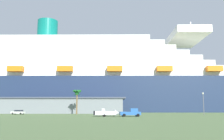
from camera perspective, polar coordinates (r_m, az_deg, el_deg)
ground_plane at (r=114.75m, az=3.50°, el=-9.85°), size 600.00×600.00×0.00m
cruise_ship at (r=147.28m, az=-5.41°, el=-2.74°), size 224.13×41.39×59.68m
terminal_building at (r=115.46m, az=-12.77°, el=-7.97°), size 62.52×27.65×6.70m
pickup_truck at (r=68.11m, az=4.38°, el=-9.74°), size 5.85×2.98×2.20m
small_boat_on_trailer at (r=67.14m, az=-0.99°, el=-9.85°), size 7.61×2.95×2.15m
palm_tree at (r=92.70m, az=-8.04°, el=-5.60°), size 3.32×3.38×9.06m
street_lamp at (r=84.38m, az=20.23°, el=-6.52°), size 0.56×0.56×7.19m
parked_car_yellow_taxi at (r=106.20m, az=-3.35°, el=-9.49°), size 4.88×2.69×1.58m
parked_car_white_van at (r=97.48m, az=-20.74°, el=-9.02°), size 4.98×2.53×1.58m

